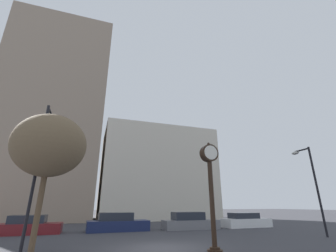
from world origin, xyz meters
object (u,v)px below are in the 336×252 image
(street_lamp_left, at_px, (42,151))
(bare_tree, at_px, (50,146))
(street_lamp_right, at_px, (309,175))
(car_white, at_px, (246,221))
(car_maroon, at_px, (29,226))
(car_navy, at_px, (117,223))
(car_grey, at_px, (190,222))
(street_clock, at_px, (211,181))

(street_lamp_left, height_order, bare_tree, street_lamp_left)
(street_lamp_right, relative_size, bare_tree, 0.98)
(car_white, height_order, bare_tree, bare_tree)
(car_maroon, bearing_deg, street_lamp_right, -22.24)
(car_navy, distance_m, bare_tree, 10.06)
(car_grey, bearing_deg, bare_tree, -142.75)
(car_white, relative_size, street_lamp_left, 0.70)
(car_navy, xyz_separation_m, bare_tree, (-4.30, -8.18, 3.97))
(car_navy, bearing_deg, street_lamp_right, -32.81)
(car_maroon, xyz_separation_m, bare_tree, (1.85, -8.21, 4.02))
(car_white, bearing_deg, bare_tree, -156.34)
(street_lamp_right, bearing_deg, street_lamp_left, -179.82)
(car_grey, bearing_deg, street_clock, -106.99)
(car_maroon, height_order, car_grey, car_grey)
(car_navy, height_order, bare_tree, bare_tree)
(car_maroon, height_order, car_white, car_white)
(car_maroon, xyz_separation_m, street_lamp_right, (18.58, -7.36, 3.46))
(car_grey, relative_size, street_lamp_left, 0.71)
(street_lamp_right, height_order, bare_tree, bare_tree)
(car_maroon, relative_size, street_lamp_left, 0.62)
(street_lamp_left, bearing_deg, car_white, 23.14)
(street_clock, relative_size, car_maroon, 1.17)
(car_maroon, bearing_deg, car_navy, -0.91)
(street_lamp_right, bearing_deg, car_white, 95.51)
(car_navy, relative_size, bare_tree, 0.80)
(car_white, distance_m, street_lamp_left, 18.39)
(car_maroon, height_order, street_lamp_right, street_lamp_right)
(street_clock, xyz_separation_m, car_maroon, (-9.23, 9.92, -2.50))
(car_grey, height_order, street_lamp_right, street_lamp_right)
(car_maroon, bearing_deg, bare_tree, -77.93)
(car_navy, height_order, car_white, car_navy)
(car_white, height_order, street_lamp_left, street_lamp_left)
(bare_tree, bearing_deg, car_navy, 62.24)
(street_clock, distance_m, car_maroon, 13.78)
(street_clock, xyz_separation_m, street_lamp_left, (-7.85, 2.51, 1.41))
(car_navy, distance_m, car_white, 11.76)
(car_white, bearing_deg, car_navy, 176.02)
(car_maroon, height_order, bare_tree, bare_tree)
(street_lamp_right, distance_m, bare_tree, 16.76)
(car_grey, bearing_deg, car_maroon, 178.28)
(car_grey, height_order, car_white, car_grey)
(car_navy, distance_m, street_lamp_right, 14.83)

